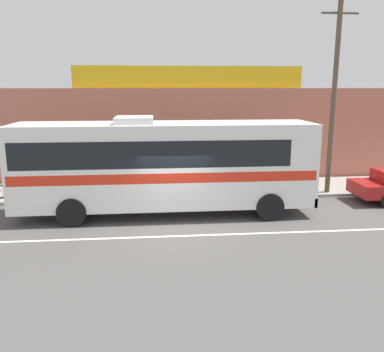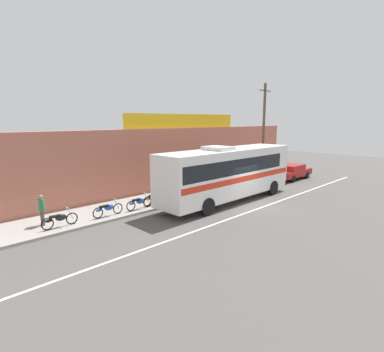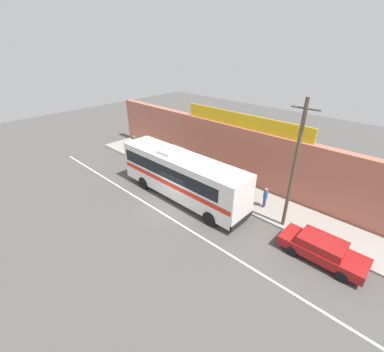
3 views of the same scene
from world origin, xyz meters
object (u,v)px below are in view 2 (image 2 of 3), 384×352
parked_car (292,171)px  utility_pole (263,131)px  motorcycle_red (59,219)px  intercity_bus (228,171)px  pedestrian_by_curb (42,208)px  motorcycle_green (108,209)px  motorcycle_blue (155,198)px  pedestrian_far_right (240,171)px  motorcycle_orange (139,202)px

parked_car → utility_pole: (-2.93, 1.36, 3.71)m
motorcycle_red → intercity_bus: bearing=-13.3°
utility_pole → pedestrian_by_curb: 18.68m
intercity_bus → motorcycle_green: 8.16m
motorcycle_blue → pedestrian_far_right: 9.85m
motorcycle_blue → pedestrian_far_right: bearing=3.9°
parked_car → motorcycle_blue: bearing=173.5°
parked_car → utility_pole: bearing=155.1°
motorcycle_blue → utility_pole: bearing=-1.5°
intercity_bus → motorcycle_green: size_ratio=6.02×
parked_car → motorcycle_orange: size_ratio=2.48×
parked_car → pedestrian_by_curb: (-21.26, 2.59, 0.32)m
pedestrian_far_right → pedestrian_by_curb: pedestrian_by_curb is taller
pedestrian_by_curb → motorcycle_green: bearing=-17.7°
motorcycle_orange → parked_car: bearing=-5.3°
parked_car → motorcycle_orange: 16.14m
motorcycle_red → parked_car: bearing=-4.6°
utility_pole → motorcycle_blue: (-11.79, 0.31, -3.88)m
parked_car → motorcycle_red: 20.85m
pedestrian_far_right → pedestrian_by_curb: (-16.36, 0.26, 0.01)m
utility_pole → motorcycle_green: size_ratio=4.48×
motorcycle_orange → motorcycle_green: bearing=177.5°
motorcycle_green → pedestrian_by_curb: bearing=162.3°
intercity_bus → pedestrian_far_right: 6.46m
utility_pole → pedestrian_by_curb: size_ratio=5.22×
parked_car → pedestrian_by_curb: bearing=173.0°
utility_pole → motorcycle_green: utility_pole is taller
pedestrian_far_right → pedestrian_by_curb: bearing=179.1°
pedestrian_by_curb → motorcycle_orange: bearing=-11.9°
motorcycle_red → pedestrian_by_curb: size_ratio=1.15×
pedestrian_by_curb → motorcycle_blue: bearing=-8.0°
motorcycle_green → motorcycle_red: 2.65m
intercity_bus → motorcycle_orange: (-5.60, 2.27, -1.50)m
intercity_bus → motorcycle_blue: size_ratio=5.76×
pedestrian_by_curb → intercity_bus: bearing=-17.3°
parked_car → motorcycle_blue: 14.81m
motorcycle_orange → pedestrian_far_right: (11.17, 0.83, 0.49)m
motorcycle_red → pedestrian_far_right: bearing=2.4°
motorcycle_orange → utility_pole: bearing=-0.6°
motorcycle_green → pedestrian_by_curb: pedestrian_by_curb is taller
motorcycle_orange → motorcycle_blue: (1.36, 0.17, 0.00)m
parked_car → motorcycle_blue: parked_car is taller
intercity_bus → motorcycle_blue: 5.12m
motorcycle_orange → motorcycle_red: same height
pedestrian_by_curb → parked_car: bearing=-7.0°
parked_car → motorcycle_red: bearing=175.4°
motorcycle_red → pedestrian_by_curb: 1.15m
motorcycle_orange → motorcycle_red: bearing=178.0°
motorcycle_blue → parked_car: bearing=-6.5°
intercity_bus → utility_pole: 8.19m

